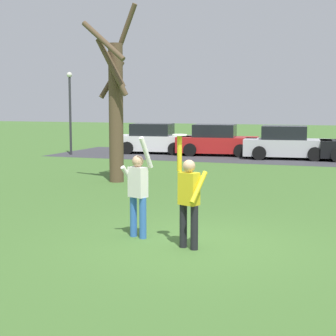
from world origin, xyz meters
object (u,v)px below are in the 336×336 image
person_catcher (189,196)px  lamppost_by_lot (70,105)px  parked_car_silver (286,144)px  parked_car_red (217,141)px  bare_tree_tall (116,103)px  frisbee_disc (180,135)px  parked_car_white (154,140)px  person_defender (138,189)px

person_catcher → lamppost_by_lot: 19.52m
person_catcher → parked_car_silver: bearing=-67.0°
person_catcher → parked_car_red: size_ratio=0.49×
bare_tree_tall → lamppost_by_lot: bearing=128.1°
parked_car_silver → bare_tree_tall: bare_tree_tall is taller
frisbee_disc → lamppost_by_lot: bearing=125.7°
person_catcher → parked_car_white: size_ratio=0.49×
person_catcher → person_defender: (-1.21, 0.46, -0.00)m
frisbee_disc → parked_car_white: size_ratio=0.06×
person_catcher → parked_car_red: (-4.23, 18.06, -0.25)m
parked_car_red → parked_car_silver: size_ratio=1.00×
frisbee_disc → bare_tree_tall: bearing=122.8°
person_defender → parked_car_red: bearing=120.8°
frisbee_disc → bare_tree_tall: (-4.76, 7.38, 0.59)m
parked_car_red → parked_car_silver: same height
parked_car_red → parked_car_silver: bearing=-16.5°
person_catcher → frisbee_disc: frisbee_disc is taller
parked_car_white → person_catcher: bearing=-73.6°
frisbee_disc → parked_car_silver: size_ratio=0.06×
bare_tree_tall → lamppost_by_lot: size_ratio=1.41×
parked_car_silver → bare_tree_tall: (-4.37, -9.96, 1.95)m
person_defender → lamppost_by_lot: lamppost_by_lot is taller
frisbee_disc → parked_car_silver: 17.40m
person_defender → person_catcher: bearing=0.0°
frisbee_disc → parked_car_red: 18.47m
bare_tree_tall → frisbee_disc: bearing=-57.2°
parked_car_white → parked_car_red: same height
frisbee_disc → person_defender: bearing=158.9°
person_catcher → parked_car_silver: person_catcher is taller
parked_car_white → frisbee_disc: bearing=-74.1°
person_catcher → lamppost_by_lot: size_ratio=0.49×
parked_car_white → lamppost_by_lot: lamppost_by_lot is taller
person_defender → frisbee_disc: (1.00, -0.38, 1.11)m
parked_car_red → lamppost_by_lot: size_ratio=1.00×
bare_tree_tall → lamppost_by_lot: bare_tree_tall is taller
parked_car_silver → bare_tree_tall: size_ratio=0.71×
person_defender → frisbee_disc: size_ratio=7.43×
parked_car_white → bare_tree_tall: (2.73, -10.62, 1.95)m
person_catcher → person_defender: 1.29m
parked_car_white → parked_car_silver: bearing=-11.9°
frisbee_disc → parked_car_red: frisbee_disc is taller
person_defender → lamppost_by_lot: bearing=144.9°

